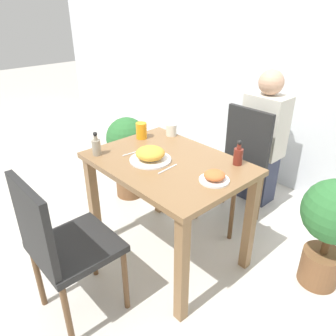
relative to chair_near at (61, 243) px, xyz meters
name	(u,v)px	position (x,y,z in m)	size (l,w,h in m)	color
ground_plane	(168,253)	(0.00, 0.76, -0.52)	(16.00, 16.00, 0.00)	beige
wall_back	(304,47)	(0.00, 2.29, 0.78)	(8.00, 0.05, 2.60)	silver
dining_table	(168,178)	(0.00, 0.76, 0.10)	(1.00, 0.72, 0.75)	olive
chair_near	(61,243)	(0.00, 0.00, 0.00)	(0.42, 0.42, 0.92)	black
chair_far	(237,160)	(0.02, 1.48, 0.00)	(0.42, 0.42, 0.92)	black
food_plate	(150,155)	(-0.08, 0.68, 0.27)	(0.26, 0.26, 0.09)	white
side_plate	(214,177)	(0.36, 0.78, 0.25)	(0.17, 0.17, 0.06)	white
drink_cup	(171,130)	(-0.30, 1.07, 0.27)	(0.08, 0.08, 0.09)	silver
juice_glass	(141,131)	(-0.41, 0.87, 0.29)	(0.08, 0.08, 0.12)	orange
sauce_bottle	(96,146)	(-0.38, 0.48, 0.29)	(0.06, 0.06, 0.16)	gray
condiment_bottle	(238,155)	(0.32, 1.04, 0.29)	(0.06, 0.06, 0.16)	maroon
fork_utensil	(135,152)	(-0.24, 0.68, 0.23)	(0.03, 0.18, 0.00)	silver
spoon_utensil	(168,169)	(0.08, 0.68, 0.23)	(0.02, 0.16, 0.00)	silver
potted_plant_left	(128,150)	(-0.85, 1.04, -0.07)	(0.36, 0.36, 0.75)	brown
potted_plant_right	(332,223)	(0.86, 1.30, -0.06)	(0.39, 0.39, 0.75)	brown
person_figure	(263,140)	(-0.01, 1.86, 0.06)	(0.34, 0.22, 1.17)	#2D3347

